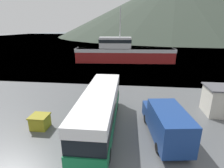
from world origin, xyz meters
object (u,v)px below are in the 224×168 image
object	(u,v)px
fishing_boat	(123,52)
storage_bin	(40,122)
dock_kiosk	(222,100)
tour_bus	(100,108)
delivery_van	(166,122)

from	to	relation	value
fishing_boat	storage_bin	size ratio (longest dim) A/B	15.93
fishing_boat	dock_kiosk	world-z (taller)	fishing_boat
tour_bus	storage_bin	bearing A→B (deg)	-174.49
delivery_van	fishing_boat	xyz separation A→B (m)	(-4.72, 29.03, 0.93)
dock_kiosk	storage_bin	bearing A→B (deg)	-164.60
fishing_boat	dock_kiosk	size ratio (longest dim) A/B	7.04
tour_bus	delivery_van	size ratio (longest dim) A/B	1.63
delivery_van	storage_bin	distance (m)	9.90
tour_bus	fishing_boat	bearing A→B (deg)	88.32
tour_bus	delivery_van	xyz separation A→B (m)	(5.00, -0.76, -0.46)
delivery_van	fishing_boat	size ratio (longest dim) A/B	0.28
tour_bus	dock_kiosk	distance (m)	11.54
tour_bus	delivery_van	distance (m)	5.08
storage_bin	dock_kiosk	xyz separation A→B (m)	(15.78, 4.34, 0.78)
fishing_boat	dock_kiosk	distance (m)	26.71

